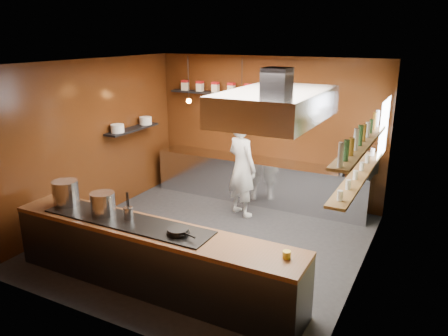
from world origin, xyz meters
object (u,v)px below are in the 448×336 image
Objects in this scene: espresso_machine at (364,163)px; extractor_hood at (276,105)px; chef at (242,168)px; stockpot_small at (103,203)px; stockpot_large at (66,193)px.

extractor_hood is at bearing -90.27° from espresso_machine.
chef is (-2.11, -0.89, -0.15)m from espresso_machine.
stockpot_small is at bearing -151.18° from extractor_hood.
extractor_hood is 2.81m from stockpot_small.
chef is (0.83, 2.91, -0.14)m from stockpot_small.
extractor_hood is at bearing 28.82° from stockpot_small.
extractor_hood is 1.04× the size of chef.
extractor_hood reaches higher than stockpot_large.
extractor_hood reaches higher than stockpot_small.
chef is (-1.31, 1.74, -1.54)m from extractor_hood.
chef reaches higher than stockpot_large.
espresso_machine is (0.80, 2.63, -1.40)m from extractor_hood.
espresso_machine is (2.93, 3.81, 0.00)m from stockpot_small.
extractor_hood is 3.09m from espresso_machine.
extractor_hood is 5.20× the size of stockpot_large.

